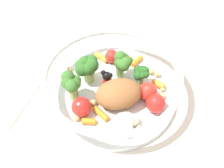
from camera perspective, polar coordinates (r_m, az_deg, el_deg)
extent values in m
plane|color=silver|center=(0.52, 1.28, -3.05)|extent=(2.40, 2.40, 0.00)
cylinder|color=white|center=(0.53, 0.00, -1.85)|extent=(0.23, 0.23, 0.01)
torus|color=white|center=(0.49, 0.00, 1.59)|extent=(0.24, 0.24, 0.01)
ellipsoid|color=#935B33|center=(0.49, 1.77, -1.94)|extent=(0.08, 0.09, 0.05)
cylinder|color=#8EB766|center=(0.53, -4.56, 1.64)|extent=(0.02, 0.02, 0.02)
sphere|color=#2D6023|center=(0.51, -4.70, 2.94)|extent=(0.02, 0.02, 0.02)
sphere|color=#2D6023|center=(0.51, -4.29, 2.77)|extent=(0.02, 0.02, 0.02)
sphere|color=#2D6023|center=(0.51, -3.98, 3.68)|extent=(0.03, 0.03, 0.03)
sphere|color=#2D6023|center=(0.52, -3.92, 4.58)|extent=(0.02, 0.02, 0.02)
sphere|color=#2D6023|center=(0.52, -4.63, 4.64)|extent=(0.02, 0.02, 0.02)
sphere|color=#2D6023|center=(0.52, -5.29, 4.13)|extent=(0.02, 0.02, 0.02)
sphere|color=#2D6023|center=(0.51, -5.87, 3.58)|extent=(0.02, 0.02, 0.02)
sphere|color=#2D6023|center=(0.51, -5.83, 2.86)|extent=(0.03, 0.03, 0.03)
cylinder|color=#7FAD5B|center=(0.53, 5.58, 0.75)|extent=(0.01, 0.01, 0.02)
sphere|color=#23561E|center=(0.50, 5.92, 1.62)|extent=(0.01, 0.01, 0.01)
sphere|color=#23561E|center=(0.51, 6.57, 1.86)|extent=(0.01, 0.01, 0.01)
sphere|color=#23561E|center=(0.51, 6.49, 2.65)|extent=(0.01, 0.01, 0.01)
sphere|color=#23561E|center=(0.51, 6.18, 2.56)|extent=(0.02, 0.02, 0.02)
sphere|color=#23561E|center=(0.51, 5.79, 2.69)|extent=(0.02, 0.02, 0.02)
sphere|color=#23561E|center=(0.52, 5.16, 2.70)|extent=(0.02, 0.02, 0.02)
sphere|color=#23561E|center=(0.51, 5.05, 2.05)|extent=(0.01, 0.01, 0.01)
sphere|color=#23561E|center=(0.51, 5.09, 1.60)|extent=(0.02, 0.02, 0.02)
cylinder|color=#8EB766|center=(0.51, -7.45, -1.69)|extent=(0.02, 0.02, 0.03)
sphere|color=#386B28|center=(0.48, -7.88, -0.39)|extent=(0.02, 0.02, 0.02)
sphere|color=#386B28|center=(0.48, -7.18, -0.02)|extent=(0.02, 0.02, 0.02)
sphere|color=#386B28|center=(0.49, -7.01, 0.83)|extent=(0.02, 0.02, 0.02)
sphere|color=#386B28|center=(0.49, -8.58, 1.26)|extent=(0.02, 0.02, 0.02)
sphere|color=#386B28|center=(0.48, -8.68, 0.26)|extent=(0.02, 0.02, 0.02)
cylinder|color=#7FAD5B|center=(0.54, 2.01, 2.52)|extent=(0.01, 0.01, 0.03)
sphere|color=#386B28|center=(0.51, 2.22, 3.67)|extent=(0.02, 0.02, 0.02)
sphere|color=#386B28|center=(0.51, 2.76, 4.22)|extent=(0.02, 0.02, 0.02)
sphere|color=#386B28|center=(0.52, 3.17, 4.57)|extent=(0.02, 0.02, 0.02)
sphere|color=#386B28|center=(0.52, 2.42, 5.07)|extent=(0.02, 0.02, 0.02)
sphere|color=#386B28|center=(0.52, 1.81, 5.26)|extent=(0.02, 0.02, 0.02)
sphere|color=#386B28|center=(0.52, 1.18, 4.65)|extent=(0.02, 0.02, 0.02)
sphere|color=#386B28|center=(0.51, 1.48, 4.05)|extent=(0.02, 0.02, 0.02)
sphere|color=silver|center=(0.46, 2.56, -8.65)|extent=(0.03, 0.03, 0.03)
sphere|color=silver|center=(0.47, 3.27, -7.09)|extent=(0.02, 0.02, 0.02)
sphere|color=silver|center=(0.48, 4.12, -6.97)|extent=(0.02, 0.02, 0.02)
sphere|color=silver|center=(0.47, 2.78, -7.07)|extent=(0.03, 0.03, 0.03)
sphere|color=silver|center=(0.47, 1.88, -6.68)|extent=(0.02, 0.02, 0.02)
sphere|color=silver|center=(0.47, 1.43, -7.69)|extent=(0.02, 0.02, 0.02)
cube|color=yellow|center=(0.53, -0.98, -0.55)|extent=(0.02, 0.02, 0.00)
cylinder|color=red|center=(0.52, -1.00, 0.31)|extent=(0.02, 0.02, 0.02)
sphere|color=black|center=(0.50, -1.02, 1.57)|extent=(0.02, 0.02, 0.02)
sphere|color=black|center=(0.50, -0.34, 1.73)|extent=(0.01, 0.01, 0.01)
sphere|color=black|center=(0.50, -1.72, 2.24)|extent=(0.01, 0.01, 0.01)
cylinder|color=orange|center=(0.53, 8.99, -0.04)|extent=(0.02, 0.03, 0.01)
cylinder|color=orange|center=(0.57, -2.01, 5.18)|extent=(0.03, 0.03, 0.01)
cylinder|color=orange|center=(0.57, 4.81, 4.45)|extent=(0.03, 0.03, 0.01)
cylinder|color=orange|center=(0.49, -2.17, -5.78)|extent=(0.03, 0.03, 0.01)
cylinder|color=orange|center=(0.48, -4.54, -7.24)|extent=(0.01, 0.02, 0.01)
sphere|color=red|center=(0.48, -5.98, -4.41)|extent=(0.03, 0.03, 0.03)
sphere|color=red|center=(0.49, 8.50, -3.75)|extent=(0.03, 0.03, 0.03)
sphere|color=red|center=(0.50, 6.97, -1.65)|extent=(0.03, 0.03, 0.03)
sphere|color=red|center=(0.56, -0.07, 5.41)|extent=(0.03, 0.03, 0.03)
sphere|color=#D1B775|center=(0.55, 8.82, 1.92)|extent=(0.01, 0.01, 0.01)
sphere|color=#D1B775|center=(0.55, 7.64, 2.44)|extent=(0.01, 0.01, 0.01)
sphere|color=#D1B775|center=(0.47, 5.32, -8.57)|extent=(0.01, 0.01, 0.01)
sphere|color=tan|center=(0.55, 5.08, 2.83)|extent=(0.01, 0.01, 0.01)
sphere|color=#D1B775|center=(0.56, -6.09, 3.63)|extent=(0.01, 0.01, 0.01)
sphere|color=tan|center=(0.53, 9.82, -1.02)|extent=(0.01, 0.01, 0.01)
sphere|color=#D1B775|center=(0.57, 3.50, 5.04)|extent=(0.01, 0.01, 0.01)
sphere|color=#D1B775|center=(0.52, 9.79, -2.12)|extent=(0.01, 0.01, 0.01)
sphere|color=#D1B775|center=(0.57, -3.63, 4.69)|extent=(0.01, 0.01, 0.01)
sphere|color=#D1B775|center=(0.49, -6.92, -6.52)|extent=(0.01, 0.01, 0.01)
sphere|color=tan|center=(0.50, -3.60, -3.65)|extent=(0.01, 0.01, 0.01)
sphere|color=tan|center=(0.56, -8.26, 2.89)|extent=(0.01, 0.01, 0.01)
sphere|color=#D1B775|center=(0.55, -8.57, 2.01)|extent=(0.01, 0.01, 0.01)
sphere|color=#D1B775|center=(0.58, 1.23, 5.97)|extent=(0.01, 0.01, 0.01)
cube|color=silver|center=(0.58, -20.74, -0.43)|extent=(0.18, 0.17, 0.01)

